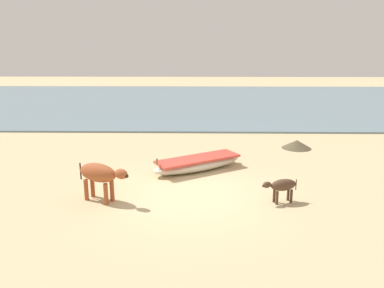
{
  "coord_description": "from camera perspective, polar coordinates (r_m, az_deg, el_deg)",
  "views": [
    {
      "loc": [
        0.25,
        -9.54,
        3.91
      ],
      "look_at": [
        0.02,
        3.05,
        0.6
      ],
      "focal_mm": 34.97,
      "sensor_mm": 36.0,
      "label": 1
    }
  ],
  "objects": [
    {
      "name": "calf_near_dark",
      "position": [
        9.85,
        13.58,
        -6.24
      ],
      "size": [
        0.95,
        0.47,
        0.63
      ],
      "rotation": [
        0.0,
        0.0,
        3.44
      ],
      "color": "#4C3323",
      "rests_on": "ground"
    },
    {
      "name": "cow_adult_rust",
      "position": [
        9.88,
        -13.9,
        -4.52
      ],
      "size": [
        1.48,
        0.95,
        1.01
      ],
      "rotation": [
        0.0,
        0.0,
        5.83
      ],
      "color": "#9E4C28",
      "rests_on": "ground"
    },
    {
      "name": "fishing_boat_0",
      "position": [
        12.11,
        0.92,
        -2.96
      ],
      "size": [
        3.15,
        2.39,
        0.62
      ],
      "rotation": [
        0.0,
        0.0,
        3.69
      ],
      "color": "beige",
      "rests_on": "ground"
    },
    {
      "name": "sea_water",
      "position": [
        27.13,
        0.52,
        6.52
      ],
      "size": [
        60.0,
        20.0,
        0.08
      ],
      "primitive_type": "cube",
      "color": "slate",
      "rests_on": "ground"
    },
    {
      "name": "ground",
      "position": [
        10.32,
        -0.41,
        -7.55
      ],
      "size": [
        80.0,
        80.0,
        0.0
      ],
      "primitive_type": "plane",
      "color": "tan"
    },
    {
      "name": "debris_pile_1",
      "position": [
        15.28,
        15.68,
        -0.02
      ],
      "size": [
        1.63,
        1.63,
        0.33
      ],
      "primitive_type": "cone",
      "rotation": [
        0.0,
        0.0,
        2.37
      ],
      "color": "brown",
      "rests_on": "ground"
    }
  ]
}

